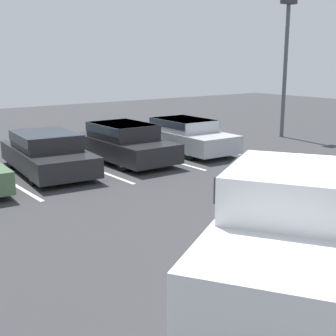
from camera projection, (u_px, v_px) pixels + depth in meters
stall_stripe_b at (6, 180)px, 13.59m from camera, size 0.12×5.32×0.01m
stall_stripe_c at (89, 167)px, 15.19m from camera, size 0.12×5.32×0.01m
stall_stripe_d at (156, 157)px, 16.79m from camera, size 0.12×5.32×0.01m
stall_stripe_e at (212, 148)px, 18.38m from camera, size 0.12×5.32×0.01m
pickup_truck at (294, 224)px, 7.20m from camera, size 5.93×4.68×1.92m
parked_sedan_b at (47, 151)px, 14.37m from camera, size 2.28×4.53×1.24m
parked_sedan_c at (124, 141)px, 15.94m from camera, size 1.87×4.33×1.30m
parked_sedan_d at (185, 134)px, 17.63m from camera, size 1.97×4.52×1.24m
light_post at (286, 51)px, 20.29m from camera, size 0.70×0.36×6.01m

